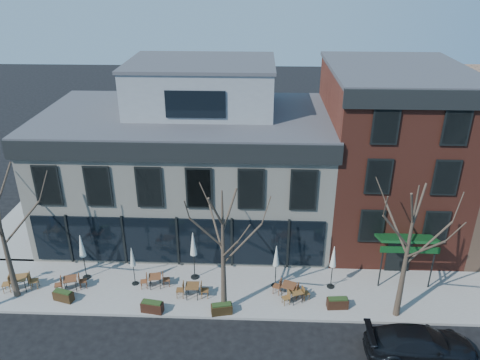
{
  "coord_description": "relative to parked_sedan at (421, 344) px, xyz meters",
  "views": [
    {
      "loc": [
        4.63,
        -23.32,
        16.9
      ],
      "look_at": [
        3.6,
        2.0,
        4.97
      ],
      "focal_mm": 35.0,
      "sensor_mm": 36.0,
      "label": 1
    }
  ],
  "objects": [
    {
      "name": "ground",
      "position": [
        -12.38,
        6.61,
        -0.75
      ],
      "size": [
        120.0,
        120.0,
        0.0
      ],
      "primitive_type": "plane",
      "color": "black",
      "rests_on": "ground"
    },
    {
      "name": "umbrella_1",
      "position": [
        -14.61,
        4.68,
        1.12
      ],
      "size": [
        0.39,
        0.39,
        2.42
      ],
      "color": "black",
      "rests_on": "sidewalk_front"
    },
    {
      "name": "planter_1",
      "position": [
        -13.13,
        2.41,
        -0.28
      ],
      "size": [
        1.2,
        0.64,
        0.64
      ],
      "color": "#321A10",
      "rests_on": "sidewalk_front"
    },
    {
      "name": "tree_mid",
      "position": [
        -9.36,
        2.71,
        3.05
      ],
      "size": [
        3.5,
        3.55,
        7.04
      ],
      "color": "#382B21",
      "rests_on": "sidewalk_front"
    },
    {
      "name": "sidewalk_front",
      "position": [
        -9.13,
        4.46,
        -0.67
      ],
      "size": [
        33.5,
        4.7,
        0.15
      ],
      "primitive_type": "cube",
      "color": "gray",
      "rests_on": "ground"
    },
    {
      "name": "umbrella_2",
      "position": [
        -11.28,
        5.4,
        1.55
      ],
      "size": [
        0.49,
        0.49,
        3.04
      ],
      "color": "black",
      "rests_on": "sidewalk_front"
    },
    {
      "name": "parked_sedan",
      "position": [
        0.0,
        0.0,
        0.0
      ],
      "size": [
        5.16,
        2.14,
        1.49
      ],
      "primitive_type": "imported",
      "rotation": [
        0.0,
        0.0,
        1.56
      ],
      "color": "black",
      "rests_on": "ground"
    },
    {
      "name": "cafe_set_0",
      "position": [
        -20.86,
        3.91,
        -0.07
      ],
      "size": [
        1.98,
        0.94,
        1.01
      ],
      "color": "brown",
      "rests_on": "sidewalk_front"
    },
    {
      "name": "tree_right",
      "position": [
        -0.36,
        2.71,
        3.27
      ],
      "size": [
        3.72,
        3.77,
        7.48
      ],
      "color": "#382B21",
      "rests_on": "sidewalk_front"
    },
    {
      "name": "cafe_set_4",
      "position": [
        -5.55,
        3.52,
        -0.17
      ],
      "size": [
        1.62,
        0.96,
        0.84
      ],
      "color": "brown",
      "rests_on": "sidewalk_front"
    },
    {
      "name": "umbrella_4",
      "position": [
        -3.49,
        4.85,
        1.31
      ],
      "size": [
        0.43,
        0.43,
        2.7
      ],
      "color": "black",
      "rests_on": "sidewalk_front"
    },
    {
      "name": "cafe_set_2",
      "position": [
        -13.39,
        4.47,
        -0.14
      ],
      "size": [
        1.72,
        0.78,
        0.88
      ],
      "color": "brown",
      "rests_on": "sidewalk_front"
    },
    {
      "name": "umbrella_0",
      "position": [
        -17.58,
        5.13,
        1.43
      ],
      "size": [
        0.46,
        0.46,
        2.87
      ],
      "color": "black",
      "rests_on": "sidewalk_front"
    },
    {
      "name": "cafe_set_3",
      "position": [
        -11.17,
        3.67,
        -0.1
      ],
      "size": [
        1.82,
        0.75,
        0.95
      ],
      "color": "brown",
      "rests_on": "sidewalk_front"
    },
    {
      "name": "planter_0",
      "position": [
        -18.13,
        3.11,
        -0.29
      ],
      "size": [
        1.17,
        0.72,
        0.61
      ],
      "color": "#302010",
      "rests_on": "sidewalk_front"
    },
    {
      "name": "cafe_set_5",
      "position": [
        -5.92,
        3.94,
        -0.11
      ],
      "size": [
        1.85,
        1.08,
        0.95
      ],
      "color": "brown",
      "rests_on": "sidewalk_front"
    },
    {
      "name": "corner_building",
      "position": [
        -12.3,
        11.68,
        3.98
      ],
      "size": [
        18.39,
        10.39,
        11.1
      ],
      "color": "beige",
      "rests_on": "ground"
    },
    {
      "name": "planter_3",
      "position": [
        -3.38,
        3.11,
        -0.29
      ],
      "size": [
        1.14,
        0.54,
        0.62
      ],
      "color": "black",
      "rests_on": "sidewalk_front"
    },
    {
      "name": "cafe_set_1",
      "position": [
        -18.06,
        4.03,
        -0.12
      ],
      "size": [
        1.8,
        0.96,
        0.93
      ],
      "color": "brown",
      "rests_on": "sidewalk_front"
    },
    {
      "name": "red_brick_building",
      "position": [
        0.62,
        11.59,
        4.89
      ],
      "size": [
        8.2,
        11.78,
        11.18
      ],
      "color": "maroon",
      "rests_on": "ground"
    },
    {
      "name": "tree_corner",
      "position": [
        -20.86,
        3.41,
        3.5
      ],
      "size": [
        3.93,
        3.98,
        7.92
      ],
      "color": "#382B21",
      "rests_on": "sidewalk_front"
    },
    {
      "name": "planter_2",
      "position": [
        -9.48,
        2.41,
        -0.29
      ],
      "size": [
        1.16,
        0.66,
        0.61
      ],
      "color": "#302310",
      "rests_on": "sidewalk_front"
    },
    {
      "name": "umbrella_3",
      "position": [
        -6.62,
        4.8,
        1.3
      ],
      "size": [
        0.43,
        0.43,
        2.69
      ],
      "color": "black",
      "rests_on": "sidewalk_front"
    },
    {
      "name": "sidewalk_side",
      "position": [
        -23.63,
        12.61,
        -0.67
      ],
      "size": [
        4.5,
        12.0,
        0.15
      ],
      "primitive_type": "cube",
      "color": "gray",
      "rests_on": "ground"
    }
  ]
}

